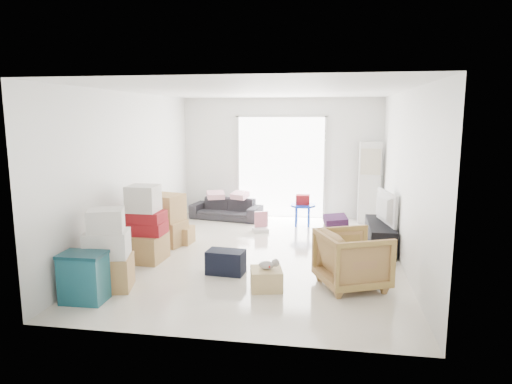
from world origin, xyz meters
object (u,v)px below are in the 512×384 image
object	(u,v)px
sofa	(226,205)
ottoman	(335,236)
armchair	(353,257)
kids_table	(303,204)
tv_console	(380,236)
storage_bins	(84,277)
television	(381,219)
wood_crate	(266,279)
ac_tower	(369,183)

from	to	relation	value
sofa	ottoman	bearing A→B (deg)	-25.31
armchair	ottoman	distance (m)	2.04
kids_table	tv_console	bearing A→B (deg)	-45.98
sofa	ottoman	distance (m)	2.97
armchair	storage_bins	size ratio (longest dim) A/B	1.36
armchair	television	bearing A→B (deg)	-39.60
kids_table	sofa	bearing A→B (deg)	168.68
ottoman	armchair	bearing A→B (deg)	-84.03
tv_console	storage_bins	world-z (taller)	storage_bins
ottoman	kids_table	bearing A→B (deg)	115.74
tv_console	television	xyz separation A→B (m)	(0.00, 0.00, 0.30)
wood_crate	tv_console	bearing A→B (deg)	51.83
television	kids_table	distance (m)	2.07
ac_tower	wood_crate	world-z (taller)	ac_tower
armchair	kids_table	bearing A→B (deg)	-8.73
television	wood_crate	bearing A→B (deg)	130.39
ac_tower	tv_console	world-z (taller)	ac_tower
sofa	armchair	size ratio (longest dim) A/B	1.84
tv_console	ottoman	world-z (taller)	tv_console
ac_tower	sofa	size ratio (longest dim) A/B	1.11
ac_tower	wood_crate	xyz separation A→B (m)	(-1.65, -4.15, -0.74)
ottoman	storage_bins	bearing A→B (deg)	-135.70
ac_tower	armchair	bearing A→B (deg)	-97.46
ottoman	wood_crate	xyz separation A→B (m)	(-0.93, -2.27, -0.04)
tv_console	storage_bins	distance (m)	4.89
armchair	ottoman	world-z (taller)	armchair
tv_console	sofa	xyz separation A→B (m)	(-3.18, 1.84, 0.08)
tv_console	armchair	distance (m)	2.00
armchair	kids_table	xyz separation A→B (m)	(-0.88, 3.40, 0.04)
storage_bins	wood_crate	distance (m)	2.34
storage_bins	kids_table	xyz separation A→B (m)	(2.46, 4.44, 0.15)
storage_bins	kids_table	size ratio (longest dim) A/B	0.96
armchair	wood_crate	size ratio (longest dim) A/B	2.07
armchair	ottoman	bearing A→B (deg)	-17.27
ottoman	kids_table	world-z (taller)	kids_table
tv_console	ac_tower	bearing A→B (deg)	91.44
sofa	armchair	bearing A→B (deg)	-44.57
storage_bins	ottoman	bearing A→B (deg)	44.30
ac_tower	ottoman	bearing A→B (deg)	-110.92
wood_crate	storage_bins	bearing A→B (deg)	-160.33
ottoman	ac_tower	bearing A→B (deg)	69.08
storage_bins	kids_table	bearing A→B (deg)	61.03
armchair	storage_bins	distance (m)	3.50
ac_tower	wood_crate	bearing A→B (deg)	-111.69
storage_bins	ottoman	distance (m)	4.37
ac_tower	armchair	xyz separation A→B (m)	(-0.51, -3.90, -0.44)
tv_console	armchair	bearing A→B (deg)	-106.36
sofa	ac_tower	bearing A→B (deg)	13.25
sofa	wood_crate	distance (m)	4.27
ac_tower	wood_crate	size ratio (longest dim) A/B	4.21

